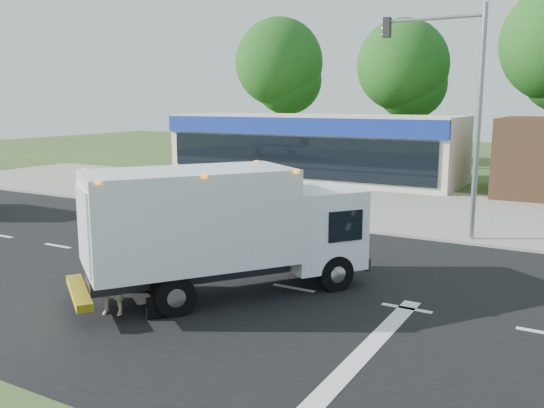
# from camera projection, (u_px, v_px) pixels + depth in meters

# --- Properties ---
(ground) EXTENTS (120.00, 120.00, 0.00)m
(ground) POSITION_uv_depth(u_px,v_px,m) (294.00, 289.00, 15.02)
(ground) COLOR #385123
(ground) RESTS_ON ground
(road_asphalt) EXTENTS (60.00, 14.00, 0.02)m
(road_asphalt) POSITION_uv_depth(u_px,v_px,m) (294.00, 288.00, 15.02)
(road_asphalt) COLOR black
(road_asphalt) RESTS_ON ground
(sidewalk) EXTENTS (60.00, 2.40, 0.12)m
(sidewalk) POSITION_uv_depth(u_px,v_px,m) (393.00, 228.00, 22.02)
(sidewalk) COLOR gray
(sidewalk) RESTS_ON ground
(parking_apron) EXTENTS (60.00, 9.00, 0.02)m
(parking_apron) POSITION_uv_depth(u_px,v_px,m) (432.00, 205.00, 26.99)
(parking_apron) COLOR gray
(parking_apron) RESTS_ON ground
(lane_markings) EXTENTS (55.20, 7.00, 0.01)m
(lane_markings) POSITION_uv_depth(u_px,v_px,m) (319.00, 314.00, 13.21)
(lane_markings) COLOR silver
(lane_markings) RESTS_ON road_asphalt
(ems_box_truck) EXTENTS (6.09, 7.22, 3.23)m
(ems_box_truck) POSITION_uv_depth(u_px,v_px,m) (221.00, 222.00, 14.26)
(ems_box_truck) COLOR black
(ems_box_truck) RESTS_ON ground
(emergency_worker) EXTENTS (0.82, 0.70, 2.02)m
(emergency_worker) POSITION_uv_depth(u_px,v_px,m) (111.00, 273.00, 13.05)
(emergency_worker) COLOR tan
(emergency_worker) RESTS_ON ground
(retail_strip_mall) EXTENTS (18.00, 6.20, 4.00)m
(retail_strip_mall) POSITION_uv_depth(u_px,v_px,m) (314.00, 147.00, 36.10)
(retail_strip_mall) COLOR beige
(retail_strip_mall) RESTS_ON ground
(traffic_signal_pole) EXTENTS (3.51, 0.25, 8.00)m
(traffic_signal_pole) POSITION_uv_depth(u_px,v_px,m) (460.00, 98.00, 19.51)
(traffic_signal_pole) COLOR gray
(traffic_signal_pole) RESTS_ON ground
(background_trees) EXTENTS (36.77, 7.39, 12.10)m
(background_trees) POSITION_uv_depth(u_px,v_px,m) (479.00, 62.00, 38.22)
(background_trees) COLOR #332114
(background_trees) RESTS_ON ground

